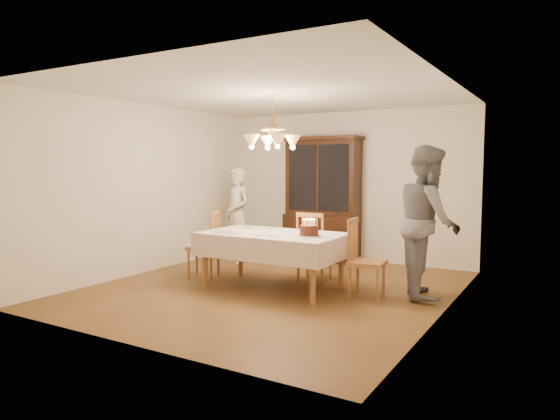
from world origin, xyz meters
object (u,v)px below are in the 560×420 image
Objects in this scene: dining_table at (272,238)px; chair_far_side at (314,250)px; elderly_woman at (237,215)px; china_hutch at (322,201)px; birthday_cake at (309,231)px.

dining_table is 0.78m from chair_far_side.
china_hutch is at bearing 63.88° from elderly_woman.
chair_far_side is (0.63, -1.56, -0.60)m from china_hutch.
birthday_cake is at bearing -5.20° from dining_table.
chair_far_side reaches higher than birthday_cake.
china_hutch reaches higher than birthday_cake.
elderly_woman is at bearing 139.20° from dining_table.
dining_table is 1.96m from elderly_woman.
elderly_woman is (-1.48, 1.28, 0.13)m from dining_table.
birthday_cake is at bearing -68.12° from china_hutch.
birthday_cake is (0.93, -2.31, -0.21)m from china_hutch.
elderly_woman is 2.45m from birthday_cake.
china_hutch reaches higher than elderly_woman.
chair_far_side is 3.33× the size of birthday_cake.
birthday_cake is at bearing -68.35° from chair_far_side.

